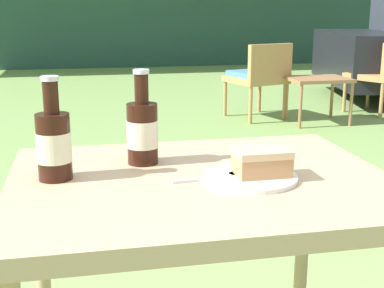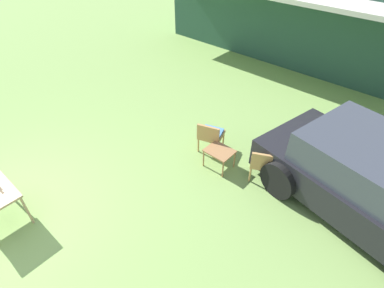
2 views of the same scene
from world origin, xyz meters
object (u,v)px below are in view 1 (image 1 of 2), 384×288
at_px(wicker_chair_plain, 383,72).
at_px(cola_bottle_near, 142,130).
at_px(wicker_chair_cushioned, 259,75).
at_px(patio_table, 201,208).
at_px(cola_bottle_far, 54,143).
at_px(cake_on_plate, 257,168).
at_px(garden_side_table, 318,83).

height_order(wicker_chair_plain, cola_bottle_near, cola_bottle_near).
xyz_separation_m(wicker_chair_cushioned, patio_table, (-1.43, -3.81, 0.19)).
relative_size(patio_table, cola_bottle_far, 3.73).
relative_size(wicker_chair_cushioned, cake_on_plate, 3.53).
distance_m(cake_on_plate, cola_bottle_near, 0.29).
bearing_deg(cola_bottle_far, wicker_chair_cushioned, 65.15).
bearing_deg(cola_bottle_far, garden_side_table, 57.36).
bearing_deg(patio_table, cake_on_plate, -18.76).
distance_m(wicker_chair_cushioned, patio_table, 4.08).
height_order(wicker_chair_cushioned, cola_bottle_far, cola_bottle_far).
bearing_deg(wicker_chair_plain, cola_bottle_near, 25.19).
bearing_deg(cake_on_plate, garden_side_table, 63.29).
xyz_separation_m(wicker_chair_plain, garden_side_table, (-0.83, -0.29, -0.05)).
relative_size(cola_bottle_near, cola_bottle_far, 1.00).
relative_size(garden_side_table, cake_on_plate, 2.61).
bearing_deg(cake_on_plate, wicker_chair_cushioned, 71.18).
bearing_deg(wicker_chair_plain, garden_side_table, -7.82).
height_order(patio_table, cola_bottle_near, cola_bottle_near).
height_order(cola_bottle_near, cola_bottle_far, same).
height_order(wicker_chair_plain, garden_side_table, wicker_chair_plain).
bearing_deg(wicker_chair_cushioned, wicker_chair_plain, 161.00).
bearing_deg(wicker_chair_plain, cake_on_plate, 28.73).
bearing_deg(wicker_chair_plain, wicker_chair_cushioned, -27.60).
xyz_separation_m(wicker_chair_cushioned, cola_bottle_far, (-1.74, -3.76, 0.35)).
relative_size(wicker_chair_plain, cola_bottle_near, 3.24).
bearing_deg(cake_on_plate, cola_bottle_near, 142.84).
relative_size(garden_side_table, patio_table, 0.64).
bearing_deg(wicker_chair_plain, patio_table, 27.29).
bearing_deg(garden_side_table, cola_bottle_near, -120.83).
xyz_separation_m(patio_table, cake_on_plate, (0.12, -0.04, 0.10)).
height_order(patio_table, cake_on_plate, cake_on_plate).
bearing_deg(wicker_chair_cushioned, cola_bottle_near, 48.91).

